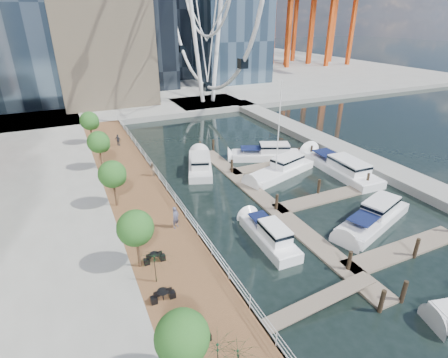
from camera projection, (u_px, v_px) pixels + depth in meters
ground at (299, 266)px, 27.10m from camera, size 520.00×520.00×0.00m
boardwalk at (140, 200)px, 35.74m from camera, size 6.00×60.00×1.00m
seawall at (168, 194)px, 36.89m from camera, size 0.25×60.00×1.00m
land_far at (106, 75)px, 110.53m from camera, size 200.00×114.00×1.00m
breakwater at (330, 145)px, 50.95m from camera, size 4.00×60.00×1.00m
pier at (208, 104)px, 74.89m from camera, size 14.00×12.00×1.00m
railing at (166, 186)px, 36.41m from camera, size 0.10×60.00×1.05m
floating_docks at (305, 189)px, 38.12m from camera, size 16.00×34.00×2.60m
port_cranes at (300, 8)px, 122.99m from camera, size 40.00×52.00×38.00m
street_trees at (112, 174)px, 32.39m from camera, size 2.60×42.60×4.60m
cafe_tables at (179, 316)px, 20.89m from camera, size 2.50×13.70×0.74m
yacht_foreground at (372, 224)px, 32.58m from camera, size 10.71×5.92×2.15m
pedestrian_near at (176, 217)px, 29.87m from camera, size 0.86×0.79×1.98m
pedestrian_mid at (152, 169)px, 39.63m from camera, size 0.85×0.95×1.62m
pedestrian_far at (118, 140)px, 48.98m from camera, size 0.96×0.93×1.62m
moored_yachts at (287, 180)px, 41.26m from camera, size 20.31×37.55×11.50m
cafe_seating at (199, 328)px, 19.05m from camera, size 4.94×11.86×2.58m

